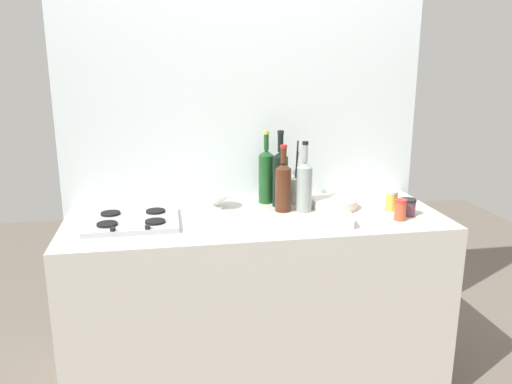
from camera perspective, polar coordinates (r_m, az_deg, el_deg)
name	(u,v)px	position (r m, az deg, el deg)	size (l,w,h in m)	color
ground_plane	(256,380)	(2.91, 0.00, -19.80)	(6.00, 6.00, 0.00)	#6B6056
counter_block	(256,301)	(2.68, 0.00, -11.87)	(1.80, 0.70, 0.90)	beige
backsplash_panel	(244,137)	(2.80, -1.36, 6.04)	(1.90, 0.06, 2.45)	silver
stovetop_hob	(133,221)	(2.46, -13.33, -3.05)	(0.42, 0.36, 0.04)	#B2B2B7
plate_stack	(334,204)	(2.66, 8.55, -1.26)	(0.23, 0.23, 0.05)	silver
wine_bottle_leftmost	(304,185)	(2.56, 5.30, 0.76)	(0.08, 0.08, 0.35)	gray
wine_bottle_mid_left	(283,186)	(2.56, 2.98, 0.71)	(0.08, 0.08, 0.33)	#472314
wine_bottle_mid_right	(266,175)	(2.70, 1.11, 1.86)	(0.08, 0.08, 0.38)	#19471E
wine_bottle_rightmost	(280,177)	(2.64, 2.65, 1.64)	(0.08, 0.08, 0.39)	black
mixing_bowl	(217,200)	(2.64, -4.25, -0.85)	(0.16, 0.16, 0.08)	white
butter_dish	(334,220)	(2.38, 8.54, -3.08)	(0.16, 0.10, 0.06)	white
utensil_crock	(294,189)	(2.74, 4.21, 0.31)	(0.10, 0.10, 0.33)	silver
condiment_jar_front	(400,210)	(2.53, 15.48, -1.86)	(0.06, 0.06, 0.10)	#C64C2D
condiment_jar_rear	(408,207)	(2.61, 16.26, -1.58)	(0.07, 0.07, 0.08)	#66384C
condiment_jar_spare	(391,201)	(2.67, 14.56, -0.93)	(0.06, 0.06, 0.10)	gold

